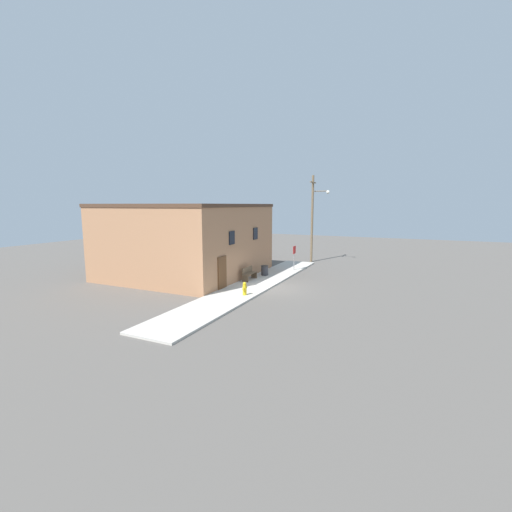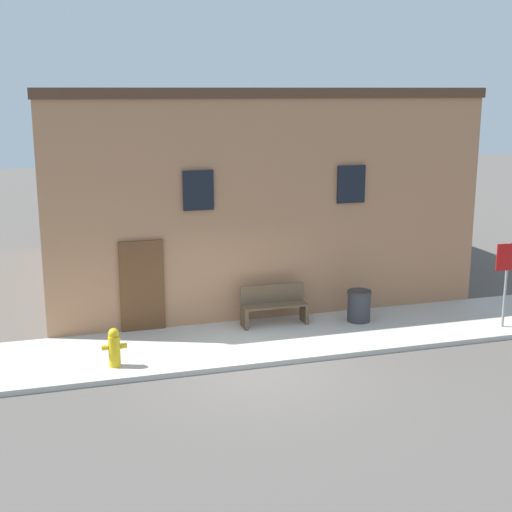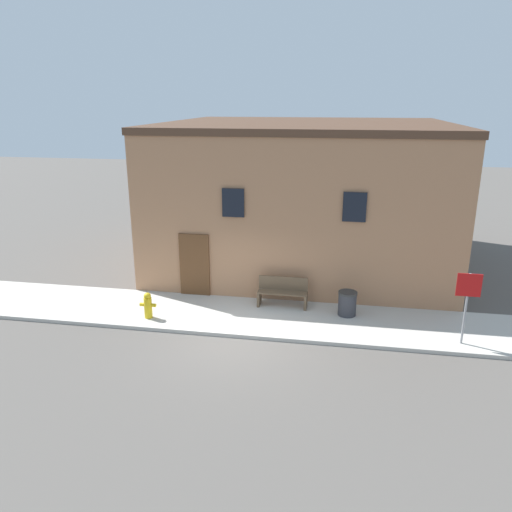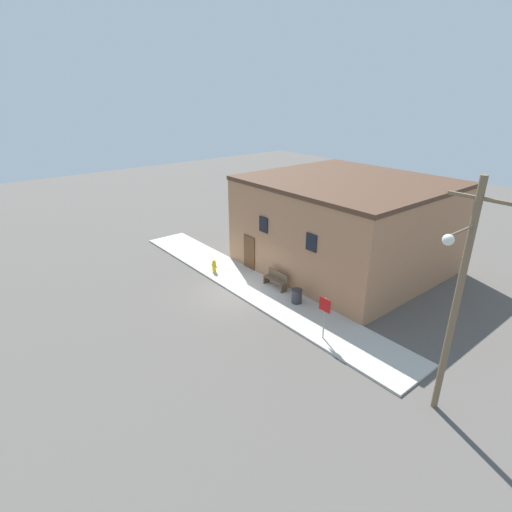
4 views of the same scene
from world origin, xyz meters
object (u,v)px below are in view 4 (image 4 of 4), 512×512
object	(u,v)px
bench	(276,280)
trash_bin	(297,296)
stop_sign	(325,311)
fire_hydrant	(214,266)
utility_pole	(456,296)

from	to	relation	value
bench	trash_bin	xyz separation A→B (m)	(2.01, -0.35, -0.08)
stop_sign	bench	bearing A→B (deg)	161.37
fire_hydrant	stop_sign	xyz separation A→B (m)	(8.88, -0.11, 0.98)
fire_hydrant	utility_pole	bearing A→B (deg)	-0.84
utility_pole	trash_bin	bearing A→B (deg)	170.12
trash_bin	fire_hydrant	bearing A→B (deg)	-168.09
bench	fire_hydrant	bearing A→B (deg)	-157.56
stop_sign	bench	world-z (taller)	stop_sign
trash_bin	bench	bearing A→B (deg)	170.06
stop_sign	trash_bin	bearing A→B (deg)	156.04
fire_hydrant	trash_bin	distance (m)	5.98
stop_sign	utility_pole	xyz separation A→B (m)	(5.24, -0.09, 2.97)
fire_hydrant	stop_sign	size ratio (longest dim) A/B	0.40
bench	utility_pole	bearing A→B (deg)	-9.89
stop_sign	utility_pole	world-z (taller)	utility_pole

